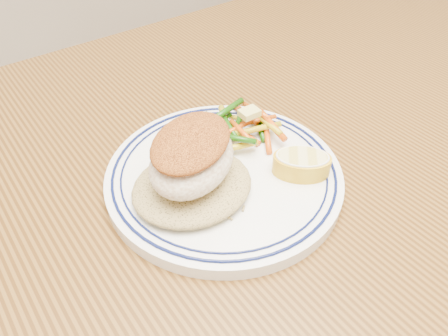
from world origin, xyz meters
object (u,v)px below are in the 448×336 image
fish_fillet (192,155)px  vegetable_pile (242,125)px  rice_pilaf (192,184)px  lemon_wedge (302,163)px  dining_table (231,259)px  plate (224,175)px

fish_fillet → vegetable_pile: fish_fillet is taller
rice_pilaf → fish_fillet: size_ratio=0.95×
lemon_wedge → fish_fillet: bearing=155.5°
dining_table → fish_fillet: fish_fillet is taller
vegetable_pile → rice_pilaf: bearing=-155.2°
dining_table → rice_pilaf: rice_pilaf is taller
plate → vegetable_pile: 0.07m
dining_table → lemon_wedge: lemon_wedge is taller
lemon_wedge → rice_pilaf: bearing=158.1°
dining_table → rice_pilaf: (-0.03, 0.03, 0.12)m
dining_table → fish_fillet: (-0.03, 0.03, 0.16)m
dining_table → plate: 0.11m
rice_pilaf → fish_fillet: 0.03m
dining_table → fish_fillet: bearing=132.0°
plate → lemon_wedge: size_ratio=3.21×
plate → fish_fillet: fish_fillet is taller
plate → vegetable_pile: bearing=35.6°
rice_pilaf → fish_fillet: (0.00, 0.00, 0.03)m
fish_fillet → plate: bearing=3.2°
dining_table → fish_fillet: 0.16m
plate → rice_pilaf: size_ratio=2.04×
dining_table → plate: size_ratio=5.80×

